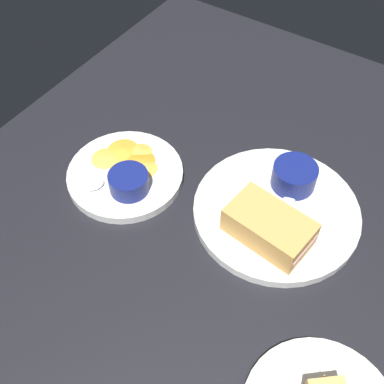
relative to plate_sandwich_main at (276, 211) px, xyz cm
name	(u,v)px	position (x,y,z in cm)	size (l,w,h in cm)	color
ground_plane	(265,246)	(-1.16, 5.60, -2.30)	(110.00, 110.00, 3.00)	black
plate_sandwich_main	(276,211)	(0.00, 0.00, 0.00)	(27.32, 27.32, 1.60)	silver
sandwich_half_near	(269,224)	(-0.97, 5.10, 3.20)	(14.04, 9.18, 4.80)	tan
ramekin_dark_sauce	(294,175)	(0.19, -6.15, 3.02)	(7.46, 7.46, 4.14)	navy
spoon_by_dark_ramekin	(290,209)	(-1.92, -0.75, 1.16)	(4.98, 9.72, 0.80)	silver
plate_chips_companion	(125,175)	(25.75, 7.31, 0.00)	(20.22, 20.22, 1.60)	silver
ramekin_light_gravy	(129,181)	(22.72, 9.84, 2.66)	(6.72, 6.72, 3.44)	navy
spoon_by_gravy_ramekin	(102,182)	(27.39, 11.47, 1.16)	(5.00, 9.72, 0.80)	silver
plantain_chip_scatter	(129,156)	(27.22, 4.19, 1.10)	(13.61, 10.70, 0.60)	orange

